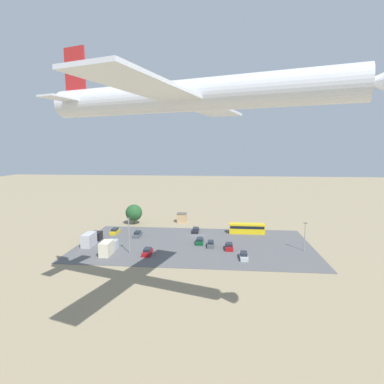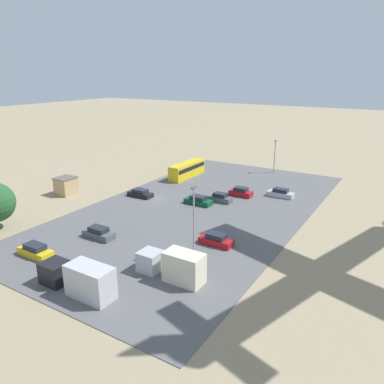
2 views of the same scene
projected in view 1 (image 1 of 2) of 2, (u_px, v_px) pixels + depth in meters
name	position (u px, v px, depth m)	size (l,w,h in m)	color
ground_plane	(197.00, 235.00, 91.04)	(400.00, 400.00, 0.00)	gray
parking_lot_surface	(194.00, 245.00, 81.78)	(63.03, 33.36, 0.08)	#565659
shed_building	(182.00, 218.00, 106.86)	(3.43, 3.35, 3.23)	tan
bus	(247.00, 228.00, 92.25)	(10.76, 2.53, 3.12)	gold
parked_car_0	(138.00, 234.00, 89.05)	(1.91, 4.56, 1.55)	#4C5156
parked_car_1	(244.00, 256.00, 71.18)	(1.82, 4.65, 1.57)	#ADB2B7
parked_car_2	(196.00, 230.00, 93.87)	(1.97, 4.74, 1.41)	black
parked_car_3	(211.00, 244.00, 79.94)	(1.79, 4.14, 1.55)	#4C5156
parked_car_4	(147.00, 252.00, 73.97)	(1.92, 4.46, 1.55)	maroon
parked_car_5	(115.00, 231.00, 92.52)	(1.88, 4.79, 1.55)	gold
parked_car_6	(200.00, 241.00, 82.77)	(1.99, 4.79, 1.48)	#0C4723
parked_car_7	(229.00, 247.00, 77.76)	(2.00, 4.14, 1.64)	maroon
parked_truck_0	(91.00, 239.00, 81.84)	(2.51, 9.11, 3.42)	black
parked_truck_1	(108.00, 247.00, 74.65)	(2.40, 7.90, 3.40)	#ADB2B7
tree_near_shed	(134.00, 213.00, 103.63)	(5.74, 5.74, 6.90)	brown
light_pole_lot_centre	(129.00, 234.00, 74.35)	(0.90, 0.28, 9.09)	gray
light_pole_lot_edge	(305.00, 235.00, 76.20)	(0.90, 0.28, 7.35)	gray
airplane	(196.00, 95.00, 34.97)	(40.46, 34.34, 9.43)	silver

